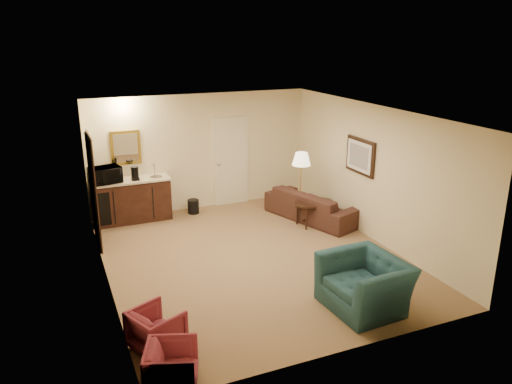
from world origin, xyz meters
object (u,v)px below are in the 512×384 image
(floor_lamp, at_px, (301,186))
(waste_bin, at_px, (193,206))
(rose_chair_near, at_px, (156,327))
(microwave, at_px, (105,173))
(teal_armchair, at_px, (365,275))
(rose_chair_far, at_px, (172,364))
(sofa, at_px, (313,200))
(coffee_maker, at_px, (135,173))
(wetbar_cabinet, at_px, (132,200))
(coffee_table, at_px, (313,213))

(floor_lamp, height_order, waste_bin, floor_lamp)
(rose_chair_near, height_order, floor_lamp, floor_lamp)
(waste_bin, xyz_separation_m, microwave, (-1.83, 0.01, 0.97))
(teal_armchair, bearing_deg, rose_chair_far, -82.17)
(rose_chair_far, bearing_deg, sofa, -24.80)
(rose_chair_near, height_order, waste_bin, rose_chair_near)
(sofa, xyz_separation_m, coffee_maker, (-3.50, 1.33, 0.64))
(waste_bin, bearing_deg, microwave, 179.71)
(sofa, distance_m, coffee_maker, 3.80)
(rose_chair_far, bearing_deg, rose_chair_near, 20.20)
(rose_chair_far, distance_m, microwave, 5.52)
(waste_bin, height_order, coffee_maker, coffee_maker)
(coffee_maker, bearing_deg, rose_chair_far, -103.33)
(wetbar_cabinet, xyz_separation_m, microwave, (-0.50, -0.06, 0.67))
(rose_chair_near, xyz_separation_m, coffee_maker, (0.60, 4.63, 0.76))
(sofa, bearing_deg, rose_chair_far, 115.89)
(floor_lamp, distance_m, microwave, 4.07)
(waste_bin, bearing_deg, teal_armchair, -76.26)
(rose_chair_far, height_order, coffee_table, rose_chair_far)
(teal_armchair, bearing_deg, sofa, 159.06)
(wetbar_cabinet, bearing_deg, microwave, -173.08)
(coffee_table, distance_m, floor_lamp, 0.64)
(floor_lamp, bearing_deg, wetbar_cabinet, 158.49)
(coffee_maker, bearing_deg, microwave, 170.43)
(teal_armchair, distance_m, floor_lamp, 3.70)
(wetbar_cabinet, relative_size, sofa, 0.76)
(waste_bin, distance_m, microwave, 2.07)
(rose_chair_near, relative_size, floor_lamp, 0.40)
(sofa, xyz_separation_m, rose_chair_far, (-4.10, -4.10, -0.13))
(wetbar_cabinet, relative_size, rose_chair_near, 2.73)
(rose_chair_near, distance_m, coffee_maker, 4.73)
(microwave, bearing_deg, waste_bin, -13.72)
(rose_chair_far, xyz_separation_m, floor_lamp, (3.85, 4.20, 0.45))
(microwave, bearing_deg, rose_chair_near, -103.42)
(wetbar_cabinet, height_order, rose_chair_near, wetbar_cabinet)
(teal_armchair, xyz_separation_m, waste_bin, (-1.18, 4.84, -0.35))
(rose_chair_far, distance_m, waste_bin, 5.75)
(rose_chair_near, xyz_separation_m, waste_bin, (1.83, 4.65, -0.14))
(teal_armchair, xyz_separation_m, microwave, (-3.01, 4.85, 0.61))
(rose_chair_near, distance_m, microwave, 4.73)
(rose_chair_near, distance_m, waste_bin, 5.00)
(sofa, distance_m, rose_chair_near, 5.26)
(teal_armchair, relative_size, coffee_maker, 4.07)
(sofa, height_order, teal_armchair, teal_armchair)
(floor_lamp, bearing_deg, microwave, 161.89)
(sofa, relative_size, waste_bin, 6.85)
(coffee_maker, bearing_deg, waste_bin, -6.25)
(rose_chair_far, height_order, waste_bin, rose_chair_far)
(floor_lamp, relative_size, coffee_maker, 5.15)
(rose_chair_near, distance_m, coffee_table, 4.96)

